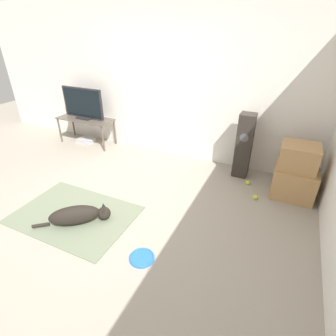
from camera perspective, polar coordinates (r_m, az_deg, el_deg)
name	(u,v)px	position (r m, az deg, el deg)	size (l,w,h in m)	color
ground_plane	(99,215)	(3.55, -14.73, -9.85)	(12.00, 12.00, 0.00)	#9E9384
wall_back	(168,83)	(4.65, 0.02, 17.97)	(8.00, 0.06, 2.55)	silver
area_rug	(75,215)	(3.64, -19.68, -9.54)	(1.51, 1.04, 0.01)	slate
dog	(78,215)	(3.41, -18.93, -9.67)	(0.74, 0.63, 0.24)	black
frisbee	(142,258)	(2.92, -5.73, -18.84)	(0.27, 0.27, 0.03)	blue
cardboard_box_lower	(294,182)	(4.08, 25.68, -2.76)	(0.56, 0.49, 0.43)	tan
cardboard_box_upper	(299,157)	(3.91, 26.60, 2.19)	(0.48, 0.42, 0.35)	tan
floor_speaker	(244,146)	(4.21, 16.19, 4.64)	(0.23, 0.24, 1.02)	#2D2823
tv_stand	(86,121)	(5.52, -17.51, 9.65)	(1.14, 0.44, 0.52)	brown
tv	(83,104)	(5.42, -18.05, 13.16)	(0.90, 0.20, 0.59)	#232326
tennis_ball_by_boxes	(248,182)	(4.19, 17.00, -3.02)	(0.07, 0.07, 0.07)	#C6E033
tennis_ball_near_speaker	(255,197)	(3.89, 18.48, -6.05)	(0.07, 0.07, 0.07)	#C6E033
game_console	(86,140)	(5.72, -17.44, 5.79)	(0.32, 0.26, 0.07)	#B7B7BC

